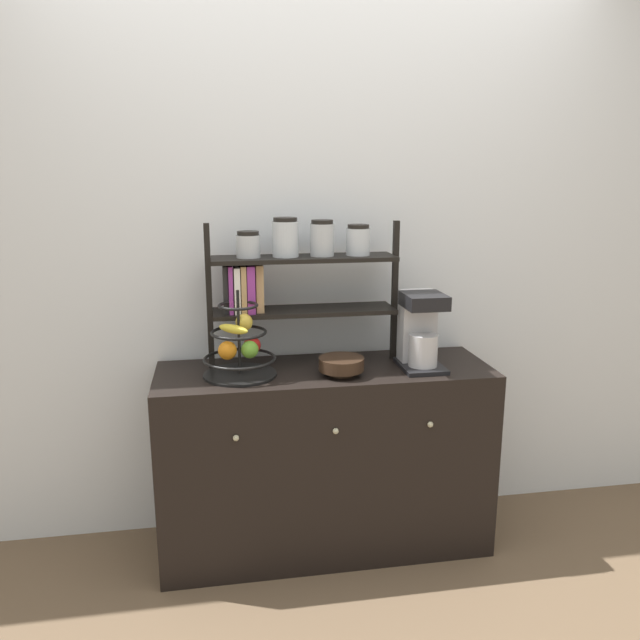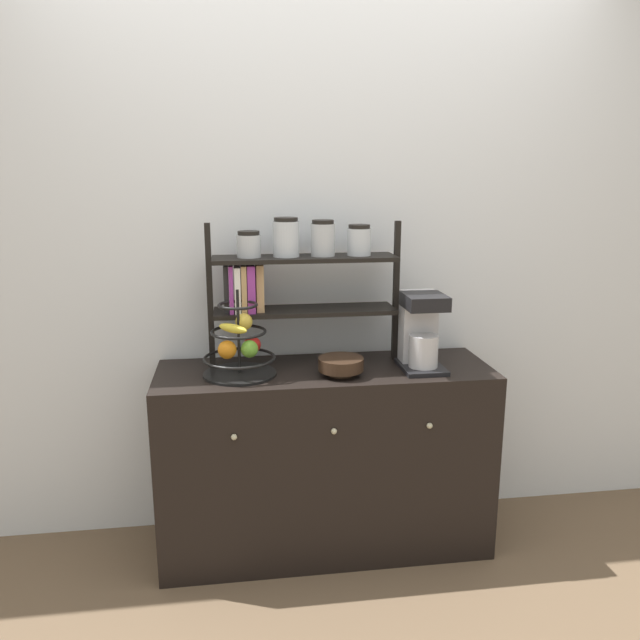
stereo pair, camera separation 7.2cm
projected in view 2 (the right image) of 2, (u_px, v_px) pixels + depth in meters
ground_plane at (333, 574)px, 2.59m from camera, size 12.00×12.00×0.00m
wall_back at (316, 248)px, 2.79m from camera, size 7.00×0.05×2.60m
sideboard at (325, 458)px, 2.72m from camera, size 1.41×0.48×0.82m
coffee_maker at (421, 330)px, 2.61m from camera, size 0.17×0.23×0.32m
fruit_stand at (240, 347)px, 2.53m from camera, size 0.30×0.30×0.35m
wooden_bowl at (341, 365)px, 2.54m from camera, size 0.19×0.19×0.07m
shelf_hutch at (289, 270)px, 2.62m from camera, size 0.82×0.20×0.63m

